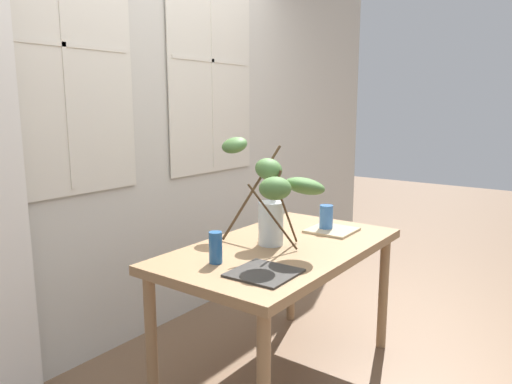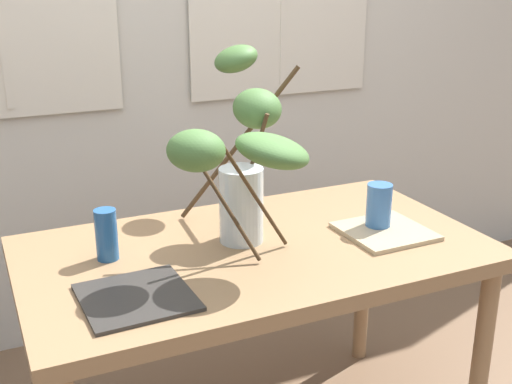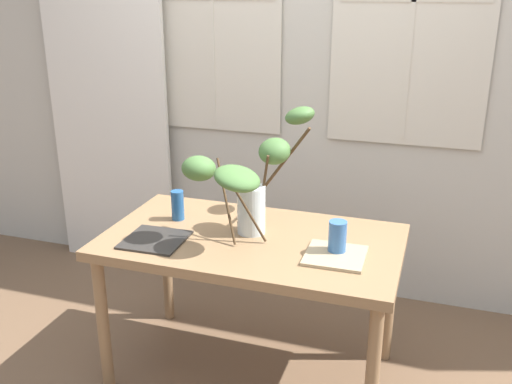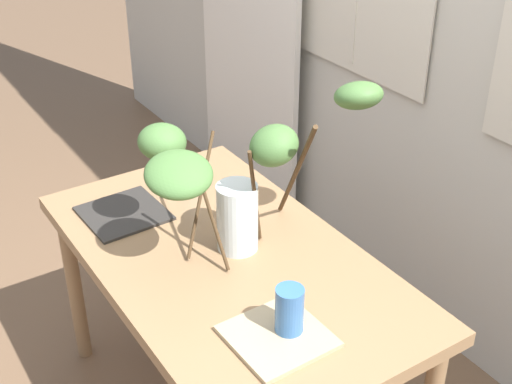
{
  "view_description": "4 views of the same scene",
  "coord_description": "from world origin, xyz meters",
  "px_view_note": "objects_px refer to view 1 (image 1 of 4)",
  "views": [
    {
      "loc": [
        -2.0,
        -1.31,
        1.45
      ],
      "look_at": [
        -0.07,
        0.11,
        1.01
      ],
      "focal_mm": 33.6,
      "sensor_mm": 36.0,
      "label": 1
    },
    {
      "loc": [
        -0.73,
        -1.6,
        1.51
      ],
      "look_at": [
        0.02,
        0.04,
        0.88
      ],
      "focal_mm": 45.76,
      "sensor_mm": 36.0,
      "label": 2
    },
    {
      "loc": [
        0.78,
        -2.28,
        1.82
      ],
      "look_at": [
        -0.0,
        0.07,
        0.93
      ],
      "focal_mm": 40.47,
      "sensor_mm": 36.0,
      "label": 3
    },
    {
      "loc": [
        1.56,
        -0.9,
        2.02
      ],
      "look_at": [
        0.01,
        0.11,
        0.93
      ],
      "focal_mm": 49.08,
      "sensor_mm": 36.0,
      "label": 4
    }
  ],
  "objects_px": {
    "dining_table": "(282,260)",
    "drinking_glass_blue_right": "(326,218)",
    "plate_square_right": "(332,230)",
    "plate_square_left": "(264,273)",
    "drinking_glass_blue_left": "(216,247)",
    "vase_with_branches": "(273,192)"
  },
  "relations": [
    {
      "from": "dining_table",
      "to": "drinking_glass_blue_right",
      "type": "xyz_separation_m",
      "value": [
        0.4,
        -0.04,
        0.15
      ]
    },
    {
      "from": "dining_table",
      "to": "plate_square_right",
      "type": "height_order",
      "value": "plate_square_right"
    },
    {
      "from": "dining_table",
      "to": "plate_square_left",
      "type": "distance_m",
      "value": 0.45
    },
    {
      "from": "drinking_glass_blue_left",
      "to": "plate_square_right",
      "type": "height_order",
      "value": "drinking_glass_blue_left"
    },
    {
      "from": "vase_with_branches",
      "to": "drinking_glass_blue_left",
      "type": "height_order",
      "value": "vase_with_branches"
    },
    {
      "from": "dining_table",
      "to": "plate_square_left",
      "type": "xyz_separation_m",
      "value": [
        -0.4,
        -0.17,
        0.08
      ]
    },
    {
      "from": "drinking_glass_blue_left",
      "to": "plate_square_right",
      "type": "xyz_separation_m",
      "value": [
        0.82,
        -0.17,
        -0.07
      ]
    },
    {
      "from": "dining_table",
      "to": "drinking_glass_blue_right",
      "type": "bearing_deg",
      "value": -6.17
    },
    {
      "from": "vase_with_branches",
      "to": "plate_square_right",
      "type": "height_order",
      "value": "vase_with_branches"
    },
    {
      "from": "dining_table",
      "to": "plate_square_right",
      "type": "distance_m",
      "value": 0.42
    },
    {
      "from": "drinking_glass_blue_left",
      "to": "plate_square_right",
      "type": "relative_size",
      "value": 0.59
    },
    {
      "from": "drinking_glass_blue_left",
      "to": "plate_square_right",
      "type": "distance_m",
      "value": 0.84
    },
    {
      "from": "dining_table",
      "to": "drinking_glass_blue_right",
      "type": "relative_size",
      "value": 9.11
    },
    {
      "from": "vase_with_branches",
      "to": "plate_square_right",
      "type": "distance_m",
      "value": 0.52
    },
    {
      "from": "drinking_glass_blue_right",
      "to": "plate_square_right",
      "type": "relative_size",
      "value": 0.59
    },
    {
      "from": "drinking_glass_blue_left",
      "to": "plate_square_left",
      "type": "bearing_deg",
      "value": -87.57
    },
    {
      "from": "vase_with_branches",
      "to": "plate_square_right",
      "type": "relative_size",
      "value": 2.96
    },
    {
      "from": "vase_with_branches",
      "to": "plate_square_right",
      "type": "bearing_deg",
      "value": -16.49
    },
    {
      "from": "vase_with_branches",
      "to": "drinking_glass_blue_right",
      "type": "xyz_separation_m",
      "value": [
        0.42,
        -0.09,
        -0.21
      ]
    },
    {
      "from": "drinking_glass_blue_left",
      "to": "plate_square_left",
      "type": "distance_m",
      "value": 0.27
    },
    {
      "from": "plate_square_right",
      "to": "drinking_glass_blue_right",
      "type": "bearing_deg",
      "value": 92.24
    },
    {
      "from": "dining_table",
      "to": "drinking_glass_blue_left",
      "type": "bearing_deg",
      "value": 167.54
    }
  ]
}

